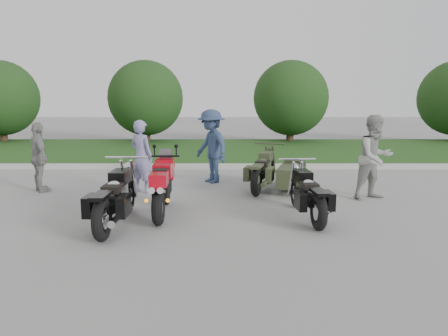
{
  "coord_description": "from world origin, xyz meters",
  "views": [
    {
      "loc": [
        0.78,
        -7.79,
        2.32
      ],
      "look_at": [
        0.78,
        1.33,
        0.8
      ],
      "focal_mm": 35.0,
      "sensor_mm": 36.0,
      "label": 1
    }
  ],
  "objects_px": {
    "person_grey": "(375,157)",
    "person_back": "(39,157)",
    "sportbike_red": "(162,185)",
    "cruiser_sidecar": "(279,174)",
    "person_denim": "(211,146)",
    "person_stripe": "(142,156)",
    "cruiser_right": "(308,196)",
    "cruiser_left": "(115,200)"
  },
  "relations": [
    {
      "from": "person_grey",
      "to": "person_back",
      "type": "height_order",
      "value": "person_grey"
    },
    {
      "from": "cruiser_right",
      "to": "person_denim",
      "type": "bearing_deg",
      "value": 113.63
    },
    {
      "from": "person_stripe",
      "to": "person_denim",
      "type": "xyz_separation_m",
      "value": [
        1.65,
        1.2,
        0.1
      ]
    },
    {
      "from": "cruiser_left",
      "to": "person_denim",
      "type": "bearing_deg",
      "value": 70.0
    },
    {
      "from": "sportbike_red",
      "to": "person_grey",
      "type": "distance_m",
      "value": 4.8
    },
    {
      "from": "cruiser_left",
      "to": "cruiser_right",
      "type": "relative_size",
      "value": 1.09
    },
    {
      "from": "cruiser_right",
      "to": "person_back",
      "type": "xyz_separation_m",
      "value": [
        -6.05,
        2.4,
        0.4
      ]
    },
    {
      "from": "sportbike_red",
      "to": "cruiser_left",
      "type": "bearing_deg",
      "value": -134.24
    },
    {
      "from": "person_denim",
      "to": "cruiser_sidecar",
      "type": "bearing_deg",
      "value": 22.67
    },
    {
      "from": "sportbike_red",
      "to": "person_back",
      "type": "height_order",
      "value": "person_back"
    },
    {
      "from": "cruiser_sidecar",
      "to": "person_grey",
      "type": "xyz_separation_m",
      "value": [
        2.03,
        -0.82,
        0.53
      ]
    },
    {
      "from": "person_back",
      "to": "person_grey",
      "type": "bearing_deg",
      "value": -133.59
    },
    {
      "from": "cruiser_left",
      "to": "person_back",
      "type": "distance_m",
      "value": 3.87
    },
    {
      "from": "cruiser_right",
      "to": "person_grey",
      "type": "relative_size",
      "value": 1.19
    },
    {
      "from": "cruiser_sidecar",
      "to": "cruiser_right",
      "type": "bearing_deg",
      "value": -68.28
    },
    {
      "from": "sportbike_red",
      "to": "person_denim",
      "type": "distance_m",
      "value": 3.4
    },
    {
      "from": "sportbike_red",
      "to": "person_denim",
      "type": "relative_size",
      "value": 1.1
    },
    {
      "from": "cruiser_left",
      "to": "sportbike_red",
      "type": "bearing_deg",
      "value": 49.09
    },
    {
      "from": "person_grey",
      "to": "person_denim",
      "type": "distance_m",
      "value": 4.19
    },
    {
      "from": "cruiser_right",
      "to": "cruiser_left",
      "type": "bearing_deg",
      "value": -176.71
    },
    {
      "from": "cruiser_right",
      "to": "cruiser_sidecar",
      "type": "xyz_separation_m",
      "value": [
        -0.23,
        2.47,
        -0.02
      ]
    },
    {
      "from": "person_grey",
      "to": "cruiser_left",
      "type": "bearing_deg",
      "value": 178.76
    },
    {
      "from": "person_stripe",
      "to": "person_denim",
      "type": "distance_m",
      "value": 2.04
    },
    {
      "from": "person_stripe",
      "to": "person_back",
      "type": "bearing_deg",
      "value": 30.61
    },
    {
      "from": "person_stripe",
      "to": "person_grey",
      "type": "height_order",
      "value": "person_grey"
    },
    {
      "from": "cruiser_sidecar",
      "to": "person_back",
      "type": "xyz_separation_m",
      "value": [
        -5.82,
        -0.07,
        0.42
      ]
    },
    {
      "from": "cruiser_left",
      "to": "person_back",
      "type": "bearing_deg",
      "value": 132.61
    },
    {
      "from": "person_denim",
      "to": "person_back",
      "type": "bearing_deg",
      "value": -109.07
    },
    {
      "from": "person_denim",
      "to": "person_stripe",
      "type": "bearing_deg",
      "value": -88.75
    },
    {
      "from": "sportbike_red",
      "to": "cruiser_left",
      "type": "distance_m",
      "value": 1.08
    },
    {
      "from": "cruiser_left",
      "to": "person_denim",
      "type": "xyz_separation_m",
      "value": [
        1.59,
        4.05,
        0.49
      ]
    },
    {
      "from": "person_stripe",
      "to": "person_back",
      "type": "height_order",
      "value": "person_stripe"
    },
    {
      "from": "sportbike_red",
      "to": "cruiser_sidecar",
      "type": "distance_m",
      "value": 3.37
    },
    {
      "from": "cruiser_sidecar",
      "to": "person_grey",
      "type": "distance_m",
      "value": 2.25
    },
    {
      "from": "cruiser_sidecar",
      "to": "person_grey",
      "type": "height_order",
      "value": "person_grey"
    },
    {
      "from": "person_stripe",
      "to": "cruiser_left",
      "type": "bearing_deg",
      "value": 122.67
    },
    {
      "from": "person_stripe",
      "to": "person_denim",
      "type": "bearing_deg",
      "value": -112.51
    },
    {
      "from": "person_stripe",
      "to": "cruiser_sidecar",
      "type": "bearing_deg",
      "value": -146.59
    },
    {
      "from": "cruiser_right",
      "to": "person_stripe",
      "type": "height_order",
      "value": "person_stripe"
    },
    {
      "from": "person_denim",
      "to": "person_back",
      "type": "relative_size",
      "value": 1.16
    },
    {
      "from": "person_stripe",
      "to": "person_grey",
      "type": "relative_size",
      "value": 0.92
    },
    {
      "from": "sportbike_red",
      "to": "person_back",
      "type": "distance_m",
      "value": 3.89
    }
  ]
}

